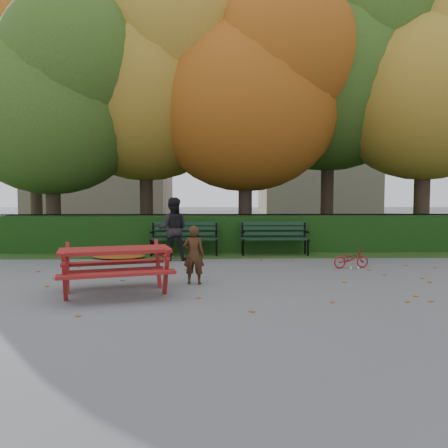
{
  "coord_description": "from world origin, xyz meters",
  "views": [
    {
      "loc": [
        -0.54,
        -7.88,
        1.64
      ],
      "look_at": [
        -0.31,
        1.21,
        1.0
      ],
      "focal_mm": 35.0,
      "sensor_mm": 36.0,
      "label": 1
    }
  ],
  "objects_px": {
    "tree_g": "(433,101)",
    "child": "(194,255)",
    "picnic_table": "(115,259)",
    "bench_right": "(274,235)",
    "bench_left": "(185,236)",
    "bicycle": "(351,259)",
    "tree_f": "(40,87)",
    "tree_e": "(440,82)",
    "adult": "(173,229)",
    "tree_a": "(58,97)",
    "tree_d": "(342,66)",
    "tree_c": "(257,91)",
    "tree_b": "(155,78)"
  },
  "relations": [
    {
      "from": "tree_g",
      "to": "child",
      "type": "distance_m",
      "value": 14.31
    },
    {
      "from": "tree_g",
      "to": "picnic_table",
      "type": "distance_m",
      "value": 15.62
    },
    {
      "from": "bench_right",
      "to": "child",
      "type": "distance_m",
      "value": 4.25
    },
    {
      "from": "bench_left",
      "to": "bicycle",
      "type": "bearing_deg",
      "value": -29.65
    },
    {
      "from": "tree_f",
      "to": "bench_left",
      "type": "relative_size",
      "value": 5.1
    },
    {
      "from": "tree_e",
      "to": "bicycle",
      "type": "height_order",
      "value": "tree_e"
    },
    {
      "from": "adult",
      "to": "tree_a",
      "type": "bearing_deg",
      "value": -35.49
    },
    {
      "from": "tree_f",
      "to": "child",
      "type": "relative_size",
      "value": 8.67
    },
    {
      "from": "tree_g",
      "to": "adult",
      "type": "xyz_separation_m",
      "value": [
        -9.86,
        -6.98,
        -4.6
      ]
    },
    {
      "from": "tree_a",
      "to": "tree_e",
      "type": "relative_size",
      "value": 0.92
    },
    {
      "from": "tree_f",
      "to": "bench_right",
      "type": "xyz_separation_m",
      "value": [
        8.23,
        -5.54,
        -5.17
      ]
    },
    {
      "from": "bench_right",
      "to": "child",
      "type": "xyz_separation_m",
      "value": [
        -1.99,
        -3.76,
        0.01
      ]
    },
    {
      "from": "tree_a",
      "to": "tree_d",
      "type": "relative_size",
      "value": 0.78
    },
    {
      "from": "bicycle",
      "to": "adult",
      "type": "bearing_deg",
      "value": 63.37
    },
    {
      "from": "child",
      "to": "bicycle",
      "type": "relative_size",
      "value": 1.32
    },
    {
      "from": "tree_g",
      "to": "bench_left",
      "type": "distance_m",
      "value": 12.37
    },
    {
      "from": "tree_g",
      "to": "adult",
      "type": "distance_m",
      "value": 12.93
    },
    {
      "from": "tree_c",
      "to": "tree_d",
      "type": "xyz_separation_m",
      "value": [
        3.04,
        1.27,
        1.16
      ]
    },
    {
      "from": "tree_e",
      "to": "child",
      "type": "height_order",
      "value": "tree_e"
    },
    {
      "from": "bench_left",
      "to": "bicycle",
      "type": "xyz_separation_m",
      "value": [
        3.79,
        -2.16,
        -0.31
      ]
    },
    {
      "from": "bench_left",
      "to": "child",
      "type": "height_order",
      "value": "child"
    },
    {
      "from": "tree_b",
      "to": "picnic_table",
      "type": "height_order",
      "value": "tree_b"
    },
    {
      "from": "child",
      "to": "bench_right",
      "type": "bearing_deg",
      "value": -111.02
    },
    {
      "from": "tree_b",
      "to": "bench_right",
      "type": "relative_size",
      "value": 4.88
    },
    {
      "from": "tree_e",
      "to": "adult",
      "type": "bearing_deg",
      "value": -159.61
    },
    {
      "from": "tree_d",
      "to": "bench_left",
      "type": "xyz_separation_m",
      "value": [
        -5.18,
        -3.53,
        -5.46
      ]
    },
    {
      "from": "picnic_table",
      "to": "bicycle",
      "type": "height_order",
      "value": "picnic_table"
    },
    {
      "from": "tree_c",
      "to": "adult",
      "type": "relative_size",
      "value": 5.18
    },
    {
      "from": "tree_a",
      "to": "picnic_table",
      "type": "distance_m",
      "value": 8.1
    },
    {
      "from": "tree_b",
      "to": "bicycle",
      "type": "relative_size",
      "value": 10.93
    },
    {
      "from": "tree_d",
      "to": "tree_f",
      "type": "xyz_separation_m",
      "value": [
        -11.01,
        2.01,
        -0.29
      ]
    },
    {
      "from": "tree_c",
      "to": "bicycle",
      "type": "height_order",
      "value": "tree_c"
    },
    {
      "from": "tree_b",
      "to": "bicycle",
      "type": "xyz_separation_m",
      "value": [
        4.94,
        -5.2,
        -5.19
      ]
    },
    {
      "from": "tree_d",
      "to": "tree_e",
      "type": "bearing_deg",
      "value": -28.91
    },
    {
      "from": "tree_f",
      "to": "child",
      "type": "xyz_separation_m",
      "value": [
        6.25,
        -9.3,
        -5.16
      ]
    },
    {
      "from": "tree_f",
      "to": "tree_d",
      "type": "bearing_deg",
      "value": -10.33
    },
    {
      "from": "tree_d",
      "to": "bicycle",
      "type": "xyz_separation_m",
      "value": [
        -1.39,
        -5.69,
        -5.77
      ]
    },
    {
      "from": "picnic_table",
      "to": "tree_b",
      "type": "bearing_deg",
      "value": 76.74
    },
    {
      "from": "tree_a",
      "to": "adult",
      "type": "relative_size",
      "value": 4.85
    },
    {
      "from": "picnic_table",
      "to": "child",
      "type": "relative_size",
      "value": 1.95
    },
    {
      "from": "tree_b",
      "to": "bench_left",
      "type": "bearing_deg",
      "value": -69.42
    },
    {
      "from": "tree_d",
      "to": "bench_right",
      "type": "xyz_separation_m",
      "value": [
        -2.78,
        -3.53,
        -5.46
      ]
    },
    {
      "from": "bench_left",
      "to": "child",
      "type": "relative_size",
      "value": 1.7
    },
    {
      "from": "tree_g",
      "to": "tree_f",
      "type": "bearing_deg",
      "value": -178.06
    },
    {
      "from": "tree_b",
      "to": "tree_f",
      "type": "bearing_deg",
      "value": 152.01
    },
    {
      "from": "bench_left",
      "to": "bench_right",
      "type": "relative_size",
      "value": 1.0
    },
    {
      "from": "tree_d",
      "to": "child",
      "type": "xyz_separation_m",
      "value": [
        -4.77,
        -7.29,
        -5.45
      ]
    },
    {
      "from": "tree_c",
      "to": "tree_d",
      "type": "distance_m",
      "value": 3.5
    },
    {
      "from": "tree_b",
      "to": "tree_f",
      "type": "height_order",
      "value": "tree_f"
    },
    {
      "from": "tree_d",
      "to": "tree_b",
      "type": "bearing_deg",
      "value": -175.62
    }
  ]
}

